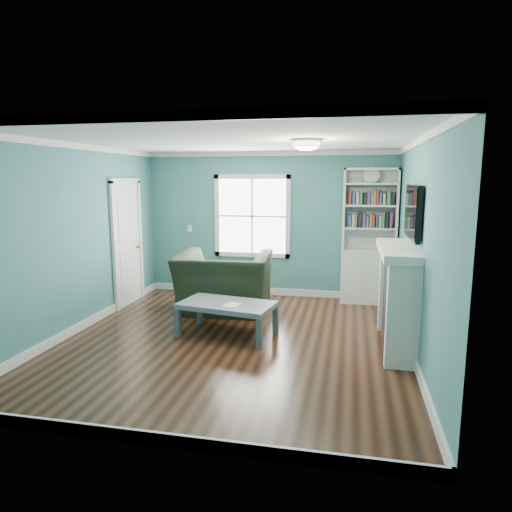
# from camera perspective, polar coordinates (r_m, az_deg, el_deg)

# --- Properties ---
(floor) EXTENTS (5.00, 5.00, 0.00)m
(floor) POSITION_cam_1_polar(r_m,az_deg,el_deg) (6.18, -2.69, -10.47)
(floor) COLOR black
(floor) RESTS_ON ground
(room_walls) EXTENTS (5.00, 5.00, 5.00)m
(room_walls) POSITION_cam_1_polar(r_m,az_deg,el_deg) (5.83, -2.82, 4.29)
(room_walls) COLOR teal
(room_walls) RESTS_ON ground
(trim) EXTENTS (4.50, 5.00, 2.60)m
(trim) POSITION_cam_1_polar(r_m,az_deg,el_deg) (5.87, -2.79, 0.94)
(trim) COLOR white
(trim) RESTS_ON ground
(window) EXTENTS (1.40, 0.06, 1.50)m
(window) POSITION_cam_1_polar(r_m,az_deg,el_deg) (8.32, -0.48, 5.00)
(window) COLOR white
(window) RESTS_ON room_walls
(bookshelf) EXTENTS (0.90, 0.35, 2.31)m
(bookshelf) POSITION_cam_1_polar(r_m,az_deg,el_deg) (8.01, 13.86, 0.75)
(bookshelf) COLOR silver
(bookshelf) RESTS_ON ground
(fireplace) EXTENTS (0.44, 1.58, 1.30)m
(fireplace) POSITION_cam_1_polar(r_m,az_deg,el_deg) (6.03, 17.33, -5.09)
(fireplace) COLOR black
(fireplace) RESTS_ON ground
(tv) EXTENTS (0.06, 1.10, 0.65)m
(tv) POSITION_cam_1_polar(r_m,az_deg,el_deg) (5.87, 19.04, 5.22)
(tv) COLOR black
(tv) RESTS_ON fireplace
(door) EXTENTS (0.12, 0.98, 2.17)m
(door) POSITION_cam_1_polar(r_m,az_deg,el_deg) (8.00, -15.78, 1.73)
(door) COLOR silver
(door) RESTS_ON ground
(ceiling_fixture) EXTENTS (0.38, 0.38, 0.15)m
(ceiling_fixture) POSITION_cam_1_polar(r_m,az_deg,el_deg) (5.76, 6.32, 13.82)
(ceiling_fixture) COLOR white
(ceiling_fixture) RESTS_ON room_walls
(light_switch) EXTENTS (0.08, 0.01, 0.12)m
(light_switch) POSITION_cam_1_polar(r_m,az_deg,el_deg) (8.68, -8.26, 3.44)
(light_switch) COLOR white
(light_switch) RESTS_ON room_walls
(recliner) EXTENTS (1.51, 1.04, 1.27)m
(recliner) POSITION_cam_1_polar(r_m,az_deg,el_deg) (7.35, -4.02, -2.08)
(recliner) COLOR black
(recliner) RESTS_ON ground
(coffee_table) EXTENTS (1.36, 0.90, 0.46)m
(coffee_table) POSITION_cam_1_polar(r_m,az_deg,el_deg) (6.27, -3.64, -6.36)
(coffee_table) COLOR #4D535C
(coffee_table) RESTS_ON ground
(paper_sheet) EXTENTS (0.24, 0.29, 0.00)m
(paper_sheet) POSITION_cam_1_polar(r_m,az_deg,el_deg) (6.14, -3.02, -6.09)
(paper_sheet) COLOR white
(paper_sheet) RESTS_ON coffee_table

